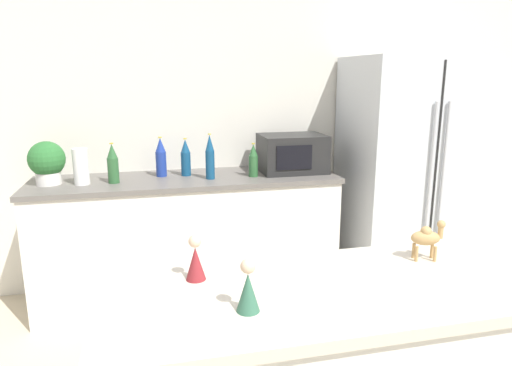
{
  "coord_description": "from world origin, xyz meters",
  "views": [
    {
      "loc": [
        -0.71,
        -0.81,
        1.62
      ],
      "look_at": [
        -0.19,
        1.38,
        1.09
      ],
      "focal_mm": 32.0,
      "sensor_mm": 36.0,
      "label": 1
    }
  ],
  "objects_px": {
    "wise_man_figurine_blue": "(195,261)",
    "back_bottle_1": "(186,158)",
    "potted_plant": "(47,162)",
    "camel_figurine": "(427,237)",
    "refrigerator": "(406,173)",
    "back_bottle_3": "(210,157)",
    "paper_towel_roll": "(81,167)",
    "back_bottle_4": "(113,164)",
    "back_bottle_2": "(253,161)",
    "wise_man_figurine_crimson": "(248,289)",
    "back_bottle_0": "(161,158)",
    "microwave": "(292,153)"
  },
  "relations": [
    {
      "from": "paper_towel_roll",
      "to": "back_bottle_1",
      "type": "bearing_deg",
      "value": 9.76
    },
    {
      "from": "back_bottle_2",
      "to": "potted_plant",
      "type": "bearing_deg",
      "value": 176.7
    },
    {
      "from": "back_bottle_3",
      "to": "wise_man_figurine_crimson",
      "type": "xyz_separation_m",
      "value": [
        -0.17,
        -2.04,
        0.01
      ]
    },
    {
      "from": "back_bottle_2",
      "to": "back_bottle_3",
      "type": "relative_size",
      "value": 0.76
    },
    {
      "from": "back_bottle_0",
      "to": "wise_man_figurine_blue",
      "type": "distance_m",
      "value": 1.98
    },
    {
      "from": "paper_towel_roll",
      "to": "back_bottle_4",
      "type": "height_order",
      "value": "back_bottle_4"
    },
    {
      "from": "back_bottle_0",
      "to": "back_bottle_3",
      "type": "bearing_deg",
      "value": -26.78
    },
    {
      "from": "refrigerator",
      "to": "back_bottle_1",
      "type": "height_order",
      "value": "refrigerator"
    },
    {
      "from": "microwave",
      "to": "back_bottle_4",
      "type": "distance_m",
      "value": 1.29
    },
    {
      "from": "back_bottle_1",
      "to": "back_bottle_2",
      "type": "distance_m",
      "value": 0.49
    },
    {
      "from": "refrigerator",
      "to": "back_bottle_4",
      "type": "distance_m",
      "value": 2.21
    },
    {
      "from": "back_bottle_1",
      "to": "wise_man_figurine_blue",
      "type": "distance_m",
      "value": 1.97
    },
    {
      "from": "back_bottle_2",
      "to": "back_bottle_1",
      "type": "bearing_deg",
      "value": 162.6
    },
    {
      "from": "back_bottle_2",
      "to": "wise_man_figurine_crimson",
      "type": "relative_size",
      "value": 1.63
    },
    {
      "from": "potted_plant",
      "to": "wise_man_figurine_crimson",
      "type": "relative_size",
      "value": 1.95
    },
    {
      "from": "back_bottle_1",
      "to": "refrigerator",
      "type": "bearing_deg",
      "value": -4.91
    },
    {
      "from": "back_bottle_1",
      "to": "wise_man_figurine_blue",
      "type": "height_order",
      "value": "back_bottle_1"
    },
    {
      "from": "back_bottle_2",
      "to": "wise_man_figurine_crimson",
      "type": "xyz_separation_m",
      "value": [
        -0.49,
        -2.04,
        0.04
      ]
    },
    {
      "from": "refrigerator",
      "to": "back_bottle_2",
      "type": "xyz_separation_m",
      "value": [
        -1.23,
        -0.0,
        0.15
      ]
    },
    {
      "from": "paper_towel_roll",
      "to": "back_bottle_0",
      "type": "height_order",
      "value": "back_bottle_0"
    },
    {
      "from": "wise_man_figurine_crimson",
      "to": "wise_man_figurine_blue",
      "type": "bearing_deg",
      "value": 116.88
    },
    {
      "from": "back_bottle_0",
      "to": "camel_figurine",
      "type": "bearing_deg",
      "value": -67.68
    },
    {
      "from": "wise_man_figurine_blue",
      "to": "back_bottle_1",
      "type": "bearing_deg",
      "value": 86.12
    },
    {
      "from": "paper_towel_roll",
      "to": "back_bottle_2",
      "type": "distance_m",
      "value": 1.17
    },
    {
      "from": "microwave",
      "to": "wise_man_figurine_blue",
      "type": "distance_m",
      "value": 2.13
    },
    {
      "from": "back_bottle_0",
      "to": "camel_figurine",
      "type": "distance_m",
      "value": 2.17
    },
    {
      "from": "microwave",
      "to": "back_bottle_0",
      "type": "bearing_deg",
      "value": 176.44
    },
    {
      "from": "refrigerator",
      "to": "back_bottle_4",
      "type": "height_order",
      "value": "refrigerator"
    },
    {
      "from": "refrigerator",
      "to": "wise_man_figurine_blue",
      "type": "xyz_separation_m",
      "value": [
        -1.84,
        -1.82,
        0.19
      ]
    },
    {
      "from": "microwave",
      "to": "back_bottle_2",
      "type": "bearing_deg",
      "value": -162.52
    },
    {
      "from": "refrigerator",
      "to": "back_bottle_1",
      "type": "xyz_separation_m",
      "value": [
        -1.7,
        0.15,
        0.16
      ]
    },
    {
      "from": "back_bottle_3",
      "to": "wise_man_figurine_crimson",
      "type": "distance_m",
      "value": 2.05
    },
    {
      "from": "paper_towel_roll",
      "to": "microwave",
      "type": "bearing_deg",
      "value": 2.91
    },
    {
      "from": "microwave",
      "to": "back_bottle_0",
      "type": "xyz_separation_m",
      "value": [
        -0.97,
        0.06,
        -0.0
      ]
    },
    {
      "from": "potted_plant",
      "to": "camel_figurine",
      "type": "relative_size",
      "value": 2.05
    },
    {
      "from": "back_bottle_4",
      "to": "wise_man_figurine_blue",
      "type": "xyz_separation_m",
      "value": [
        0.36,
        -1.84,
        0.03
      ]
    },
    {
      "from": "back_bottle_1",
      "to": "back_bottle_3",
      "type": "bearing_deg",
      "value": -44.17
    },
    {
      "from": "paper_towel_roll",
      "to": "potted_plant",
      "type": "bearing_deg",
      "value": 166.06
    },
    {
      "from": "back_bottle_1",
      "to": "back_bottle_3",
      "type": "xyz_separation_m",
      "value": [
        0.16,
        -0.15,
        0.02
      ]
    },
    {
      "from": "back_bottle_2",
      "to": "back_bottle_0",
      "type": "bearing_deg",
      "value": 165.85
    },
    {
      "from": "potted_plant",
      "to": "back_bottle_3",
      "type": "height_order",
      "value": "back_bottle_3"
    },
    {
      "from": "back_bottle_1",
      "to": "back_bottle_3",
      "type": "relative_size",
      "value": 0.85
    },
    {
      "from": "back_bottle_0",
      "to": "wise_man_figurine_blue",
      "type": "bearing_deg",
      "value": -88.79
    },
    {
      "from": "back_bottle_3",
      "to": "back_bottle_4",
      "type": "xyz_separation_m",
      "value": [
        -0.65,
        0.03,
        -0.02
      ]
    },
    {
      "from": "potted_plant",
      "to": "back_bottle_4",
      "type": "distance_m",
      "value": 0.43
    },
    {
      "from": "potted_plant",
      "to": "camel_figurine",
      "type": "distance_m",
      "value": 2.48
    },
    {
      "from": "refrigerator",
      "to": "back_bottle_3",
      "type": "bearing_deg",
      "value": -179.8
    },
    {
      "from": "microwave",
      "to": "back_bottle_3",
      "type": "height_order",
      "value": "back_bottle_3"
    },
    {
      "from": "potted_plant",
      "to": "back_bottle_1",
      "type": "relative_size",
      "value": 1.06
    },
    {
      "from": "back_bottle_0",
      "to": "back_bottle_4",
      "type": "bearing_deg",
      "value": -156.42
    }
  ]
}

